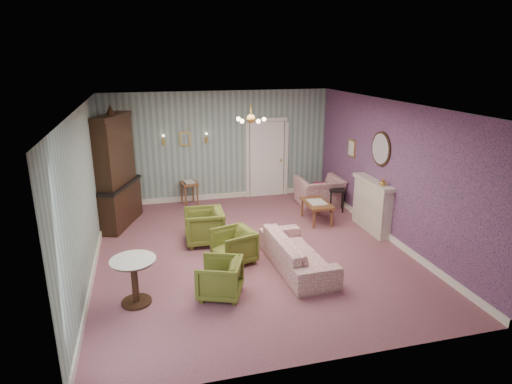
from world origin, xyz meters
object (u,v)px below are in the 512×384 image
object	(u,v)px
wingback_chair	(320,187)
fireplace	(372,205)
olive_chair_c	(204,225)
side_table_black	(337,200)
dresser	(115,168)
pedestal_table	(135,281)
coffee_table	(316,212)
olive_chair_b	(234,244)
sofa_chintz	(297,247)
olive_chair_a	(220,276)

from	to	relation	value
wingback_chair	fireplace	xyz separation A→B (m)	(0.46, -1.89, 0.09)
olive_chair_c	wingback_chair	bearing A→B (deg)	119.69
fireplace	side_table_black	bearing A→B (deg)	98.76
dresser	pedestal_table	distance (m)	3.77
olive_chair_c	coffee_table	bearing A→B (deg)	104.24
wingback_chair	pedestal_table	xyz separation A→B (m)	(-4.65, -3.74, -0.10)
side_table_black	fireplace	bearing A→B (deg)	-81.24
olive_chair_b	sofa_chintz	size ratio (longest dim) A/B	0.34
pedestal_table	olive_chair_b	bearing A→B (deg)	30.17
sofa_chintz	dresser	world-z (taller)	dresser
wingback_chair	coffee_table	xyz separation A→B (m)	(-0.53, -1.10, -0.25)
pedestal_table	coffee_table	bearing A→B (deg)	32.61
olive_chair_a	pedestal_table	size ratio (longest dim) A/B	0.90
olive_chair_a	coffee_table	bearing A→B (deg)	155.53
olive_chair_c	fireplace	xyz separation A→B (m)	(3.72, -0.23, 0.18)
sofa_chintz	wingback_chair	xyz separation A→B (m)	(1.77, 3.21, 0.08)
olive_chair_c	coffee_table	xyz separation A→B (m)	(2.73, 0.56, -0.16)
olive_chair_a	sofa_chintz	bearing A→B (deg)	133.28
olive_chair_b	side_table_black	size ratio (longest dim) A/B	1.25
sofa_chintz	dresser	bearing A→B (deg)	44.05
olive_chair_a	olive_chair_b	world-z (taller)	olive_chair_b
sofa_chintz	side_table_black	size ratio (longest dim) A/B	3.67
coffee_table	fireplace	bearing A→B (deg)	-38.58
fireplace	side_table_black	size ratio (longest dim) A/B	2.46
sofa_chintz	coffee_table	distance (m)	2.45
wingback_chair	dresser	distance (m)	5.09
olive_chair_b	coffee_table	distance (m)	2.81
olive_chair_b	fireplace	xyz separation A→B (m)	(3.30, 0.80, 0.22)
olive_chair_a	olive_chair_c	world-z (taller)	olive_chair_c
wingback_chair	side_table_black	size ratio (longest dim) A/B	1.97
olive_chair_a	side_table_black	bearing A→B (deg)	154.00
wingback_chair	fireplace	bearing A→B (deg)	103.25
side_table_black	olive_chair_b	bearing A→B (deg)	-144.98
olive_chair_b	wingback_chair	distance (m)	3.92
olive_chair_a	fireplace	world-z (taller)	fireplace
dresser	coffee_table	size ratio (longest dim) A/B	2.82
coffee_table	side_table_black	size ratio (longest dim) A/B	1.68
pedestal_table	wingback_chair	bearing A→B (deg)	38.81
fireplace	dresser	bearing A→B (deg)	162.01
fireplace	side_table_black	xyz separation A→B (m)	(-0.21, 1.36, -0.30)
olive_chair_b	pedestal_table	distance (m)	2.08
olive_chair_b	side_table_black	world-z (taller)	olive_chair_b
olive_chair_b	wingback_chair	xyz separation A→B (m)	(2.84, 2.69, 0.13)
olive_chair_b	olive_chair_c	distance (m)	1.11
wingback_chair	fireplace	world-z (taller)	fireplace
wingback_chair	sofa_chintz	bearing A→B (deg)	60.89
olive_chair_a	olive_chair_b	distance (m)	1.25
olive_chair_c	dresser	distance (m)	2.53
sofa_chintz	dresser	size ratio (longest dim) A/B	0.77
olive_chair_a	olive_chair_c	xyz separation A→B (m)	(0.06, 2.18, 0.05)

